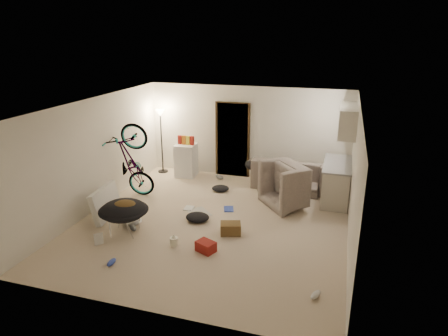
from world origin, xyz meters
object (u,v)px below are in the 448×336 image
(kitchen_counter, at_px, (336,182))
(juicer, at_px, (174,241))
(bicycle, at_px, (133,177))
(drink_case_b, at_px, (206,246))
(tv_box, at_px, (106,203))
(armchair, at_px, (298,189))
(mini_fridge, at_px, (186,160))
(drink_case_a, at_px, (231,228))
(floor_lamp, at_px, (161,128))
(saucer_chair, at_px, (124,214))
(sofa, at_px, (291,178))

(kitchen_counter, bearing_deg, juicer, -131.84)
(bicycle, bearing_deg, kitchen_counter, -81.08)
(drink_case_b, bearing_deg, bicycle, 166.99)
(bicycle, relative_size, tv_box, 1.86)
(armchair, bearing_deg, kitchen_counter, -98.71)
(drink_case_b, bearing_deg, mini_fridge, 140.96)
(drink_case_b, relative_size, juicer, 1.44)
(tv_box, xyz_separation_m, juicer, (1.91, -0.72, -0.24))
(drink_case_a, bearing_deg, bicycle, 140.33)
(bicycle, distance_m, drink_case_b, 3.23)
(floor_lamp, xyz_separation_m, saucer_chair, (0.87, -3.63, -0.90))
(floor_lamp, relative_size, drink_case_b, 5.38)
(mini_fridge, bearing_deg, bicycle, -112.93)
(kitchen_counter, relative_size, drink_case_a, 3.73)
(sofa, xyz_separation_m, drink_case_b, (-1.06, -3.62, -0.19))
(armchair, relative_size, bicycle, 0.61)
(sofa, xyz_separation_m, mini_fridge, (-2.94, 0.10, 0.17))
(tv_box, xyz_separation_m, drink_case_a, (2.80, 0.04, -0.22))
(armchair, distance_m, juicer, 3.32)
(sofa, bearing_deg, tv_box, 41.26)
(sofa, bearing_deg, bicycle, 27.70)
(kitchen_counter, bearing_deg, drink_case_a, -128.87)
(kitchen_counter, distance_m, armchair, 0.99)
(floor_lamp, xyz_separation_m, tv_box, (0.10, -3.08, -0.97))
(saucer_chair, relative_size, drink_case_a, 2.43)
(mini_fridge, height_order, juicer, mini_fridge)
(kitchen_counter, height_order, bicycle, bicycle)
(kitchen_counter, distance_m, saucer_chair, 4.95)
(sofa, xyz_separation_m, tv_box, (-3.61, -2.88, 0.05))
(tv_box, bearing_deg, floor_lamp, 86.26)
(floor_lamp, distance_m, drink_case_a, 4.37)
(sofa, distance_m, tv_box, 4.62)
(bicycle, height_order, mini_fridge, bicycle)
(mini_fridge, relative_size, tv_box, 0.89)
(sofa, height_order, bicycle, bicycle)
(saucer_chair, relative_size, juicer, 4.16)
(sofa, height_order, drink_case_a, sofa)
(tv_box, relative_size, drink_case_a, 2.54)
(drink_case_b, height_order, juicer, juicer)
(bicycle, bearing_deg, sofa, -70.70)
(drink_case_a, bearing_deg, saucer_chair, 178.92)
(kitchen_counter, distance_m, drink_case_a, 3.09)
(kitchen_counter, height_order, sofa, kitchen_counter)
(kitchen_counter, relative_size, drink_case_b, 4.45)
(tv_box, distance_m, juicer, 2.05)
(drink_case_a, bearing_deg, mini_fridge, 108.62)
(mini_fridge, bearing_deg, juicer, -73.82)
(kitchen_counter, height_order, drink_case_b, kitchen_counter)
(tv_box, bearing_deg, saucer_chair, -40.92)
(floor_lamp, relative_size, saucer_chair, 1.85)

